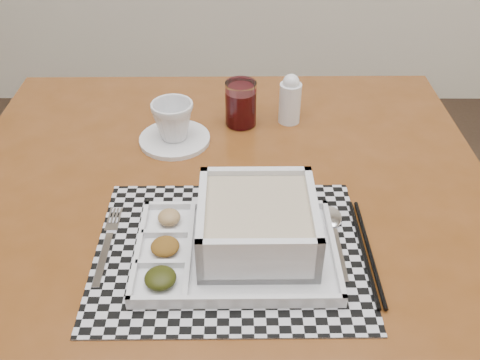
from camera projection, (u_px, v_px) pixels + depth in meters
The scene contains 10 objects.
dining_table at pixel (224, 236), 1.02m from camera, with size 1.04×1.04×0.77m.
placemat at pixel (230, 251), 0.87m from camera, with size 0.44×0.34×0.00m, color #B3B2BA.
serving_tray at pixel (250, 232), 0.85m from camera, with size 0.32×0.23×0.09m.
fork at pixel (108, 243), 0.88m from camera, with size 0.02×0.19×0.00m.
spoon at pixel (333, 222), 0.92m from camera, with size 0.04×0.18×0.01m.
chopsticks at pixel (366, 251), 0.87m from camera, with size 0.02×0.24×0.01m.
saucer at pixel (175, 139), 1.13m from camera, with size 0.15×0.15×0.01m, color silver.
cup at pixel (173, 121), 1.11m from camera, with size 0.09×0.09×0.08m, color silver.
juice_glass at pixel (241, 105), 1.16m from camera, with size 0.07×0.07×0.10m.
creamer_bottle at pixel (290, 99), 1.17m from camera, with size 0.05×0.05×0.11m.
Camera 1 is at (0.25, -0.06, 1.39)m, focal length 40.00 mm.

